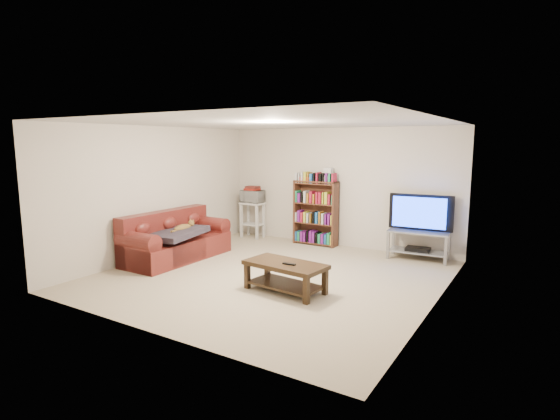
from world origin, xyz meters
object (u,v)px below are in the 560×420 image
Objects in this scene: sofa at (174,242)px; tv_stand at (418,240)px; coffee_table at (285,271)px; bookshelf at (316,212)px.

sofa reaches higher than tv_stand.
tv_stand reaches higher than coffee_table.
coffee_table is at bearing -10.22° from sofa.
tv_stand is 2.16m from bookshelf.
tv_stand is (1.16, 2.75, 0.06)m from coffee_table.
bookshelf is at bearing 115.04° from coffee_table.
tv_stand is 0.81× the size of bookshelf.
coffee_table is at bearing -116.99° from tv_stand.
tv_stand is at bearing 73.31° from coffee_table.
sofa is 2.69m from coffee_table.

